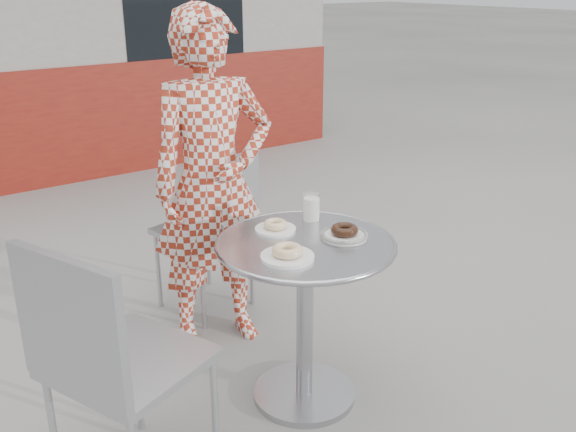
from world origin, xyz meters
TOP-DOWN VIEW (x-y plane):
  - ground at (0.00, 0.00)m, footprint 60.00×60.00m
  - bistro_table at (-0.00, -0.03)m, footprint 0.73×0.73m
  - chair_far at (0.06, 0.93)m, footprint 0.50×0.50m
  - chair_left at (-0.79, -0.07)m, footprint 0.60×0.60m
  - seated_person at (-0.05, 0.63)m, footprint 0.65×0.49m
  - plate_far at (-0.03, 0.14)m, footprint 0.17×0.17m
  - plate_near at (-0.16, -0.12)m, footprint 0.20×0.20m
  - plate_checker at (0.15, -0.09)m, footprint 0.19×0.19m
  - milk_cup at (0.16, 0.14)m, footprint 0.08×0.08m

SIDE VIEW (x-z plane):
  - ground at x=0.00m, z-range 0.00..0.00m
  - chair_far at x=0.06m, z-range -0.17..0.71m
  - chair_left at x=-0.79m, z-range -0.19..0.78m
  - bistro_table at x=0.00m, z-range 0.19..0.92m
  - plate_checker at x=0.15m, z-range 0.72..0.77m
  - plate_far at x=-0.03m, z-range 0.73..0.77m
  - plate_near at x=-0.16m, z-range 0.73..0.78m
  - milk_cup at x=0.16m, z-range 0.73..0.85m
  - seated_person at x=-0.05m, z-range 0.00..1.62m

